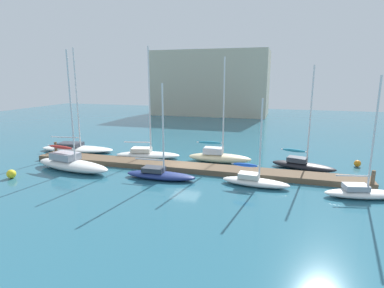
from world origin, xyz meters
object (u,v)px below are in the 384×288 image
object	(u,v)px
sailboat_4	(219,156)
mooring_buoy_orange	(357,163)
sailboat_5	(254,180)
sailboat_6	(302,164)
sailboat_0	(76,148)
harbor_building_distant	(210,83)
sailboat_1	(71,163)
sailboat_7	(362,192)
sailboat_2	(147,153)
mooring_buoy_yellow	(11,174)
sailboat_3	(160,174)

from	to	relation	value
sailboat_4	mooring_buoy_orange	world-z (taller)	sailboat_4
sailboat_5	sailboat_6	distance (m)	6.90
sailboat_0	sailboat_6	size ratio (longest dim) A/B	1.22
harbor_building_distant	sailboat_1	bearing A→B (deg)	-92.28
sailboat_6	sailboat_7	size ratio (longest dim) A/B	1.11
sailboat_0	harbor_building_distant	world-z (taller)	harbor_building_distant
sailboat_5	sailboat_1	bearing A→B (deg)	-173.66
sailboat_1	mooring_buoy_orange	size ratio (longest dim) A/B	17.05
sailboat_1	sailboat_7	size ratio (longest dim) A/B	1.26
sailboat_2	mooring_buoy_orange	bearing A→B (deg)	-4.49
mooring_buoy_yellow	harbor_building_distant	xyz separation A→B (m)	(5.19, 50.29, 6.65)
sailboat_2	sailboat_7	distance (m)	19.92
sailboat_2	sailboat_6	distance (m)	15.37
sailboat_1	sailboat_7	distance (m)	23.87
sailboat_2	sailboat_1	bearing A→B (deg)	-141.28
sailboat_3	sailboat_4	world-z (taller)	sailboat_4
sailboat_4	sailboat_0	bearing A→B (deg)	177.90
mooring_buoy_orange	sailboat_4	bearing A→B (deg)	-170.35
sailboat_3	harbor_building_distant	size ratio (longest dim) A/B	0.31
sailboat_3	sailboat_7	size ratio (longest dim) A/B	0.93
mooring_buoy_yellow	sailboat_0	bearing A→B (deg)	95.22
sailboat_6	mooring_buoy_yellow	size ratio (longest dim) A/B	12.64
sailboat_6	sailboat_7	xyz separation A→B (m)	(3.70, -6.11, -0.07)
sailboat_2	mooring_buoy_orange	distance (m)	20.62
mooring_buoy_yellow	harbor_building_distant	bearing A→B (deg)	84.11
mooring_buoy_orange	harbor_building_distant	world-z (taller)	harbor_building_distant
sailboat_0	sailboat_4	world-z (taller)	sailboat_0
mooring_buoy_orange	sailboat_6	bearing A→B (deg)	-154.57
sailboat_1	mooring_buoy_orange	world-z (taller)	sailboat_1
mooring_buoy_yellow	sailboat_4	bearing A→B (deg)	32.40
sailboat_4	mooring_buoy_orange	bearing A→B (deg)	7.13
sailboat_3	sailboat_7	xyz separation A→B (m)	(15.21, 0.17, 0.03)
sailboat_4	mooring_buoy_yellow	distance (m)	18.50
sailboat_6	mooring_buoy_yellow	distance (m)	25.42
sailboat_7	mooring_buoy_yellow	bearing A→B (deg)	175.22
sailboat_2	mooring_buoy_orange	xyz separation A→B (m)	(20.43, 2.77, -0.20)
mooring_buoy_yellow	harbor_building_distant	distance (m)	51.00
sailboat_0	sailboat_3	bearing A→B (deg)	-33.11
sailboat_6	harbor_building_distant	xyz separation A→B (m)	(-18.30, 40.59, 6.49)
sailboat_0	sailboat_7	size ratio (longest dim) A/B	1.35
sailboat_4	harbor_building_distant	distance (m)	42.19
sailboat_1	mooring_buoy_yellow	bearing A→B (deg)	-124.60
sailboat_5	sailboat_6	size ratio (longest dim) A/B	0.73
sailboat_4	sailboat_7	size ratio (longest dim) A/B	1.21
sailboat_5	sailboat_7	xyz separation A→B (m)	(7.49, -0.35, -0.00)
sailboat_1	sailboat_7	world-z (taller)	sailboat_1
sailboat_1	sailboat_5	xyz separation A→B (m)	(16.38, 0.51, -0.18)
sailboat_5	harbor_building_distant	distance (m)	49.01
sailboat_6	mooring_buoy_yellow	bearing A→B (deg)	-143.43
sailboat_7	mooring_buoy_orange	xyz separation A→B (m)	(1.36, 8.52, -0.15)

